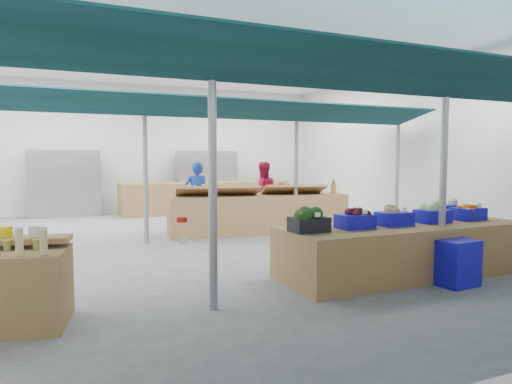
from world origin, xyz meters
TOP-DOWN VIEW (x-y plane):
  - floor at (0.00, 0.00)m, footprint 13.00×13.00m
  - hall at (0.00, 1.44)m, footprint 13.00×13.00m
  - pole_grid at (0.75, -1.75)m, footprint 10.00×4.60m
  - awnings at (0.75, -1.75)m, footprint 9.50×7.08m
  - back_shelving_left at (-2.50, 6.00)m, footprint 2.00×0.50m
  - back_shelving_right at (2.00, 6.00)m, footprint 2.00×0.50m
  - veg_counter at (2.18, -3.60)m, footprint 3.94×1.36m
  - fruit_counter at (1.69, 0.87)m, footprint 4.30×1.47m
  - far_counter at (1.82, 5.43)m, footprint 5.62×1.38m
  - crate_stack at (2.40, -4.41)m, footprint 0.57×0.42m
  - vendor_left at (0.49, 1.97)m, footprint 0.66×0.47m
  - vendor_right at (2.29, 1.97)m, footprint 0.89×0.73m
  - crate_broccoli at (0.49, -3.62)m, footprint 0.51×0.41m
  - crate_beets at (1.25, -3.61)m, footprint 0.51×0.41m
  - crate_celeriac at (1.96, -3.60)m, footprint 0.51×0.41m
  - crate_cabbage at (2.72, -3.59)m, footprint 0.51×0.41m
  - crate_carrots at (3.48, -3.58)m, footprint 0.51×0.41m
  - sparrow at (0.32, -3.76)m, footprint 0.12×0.09m
  - pole_ribbon at (-1.42, -4.22)m, footprint 0.12×0.12m
  - apple_heap_yellow at (0.69, 0.89)m, footprint 2.01×1.10m
  - apple_heap_red at (2.53, 0.68)m, footprint 1.62×1.02m
  - pineapple at (3.58, 0.56)m, footprint 0.14×0.14m
  - crate_extra at (3.48, -3.09)m, footprint 0.56×0.45m

SIDE VIEW (x-z plane):
  - floor at x=0.00m, z-range 0.00..0.00m
  - crate_stack at x=2.40m, z-range 0.00..0.64m
  - veg_counter at x=2.18m, z-range 0.00..0.76m
  - fruit_counter at x=1.69m, z-range 0.00..0.90m
  - far_counter at x=1.82m, z-range 0.00..1.00m
  - vendor_left at x=0.49m, z-range 0.00..1.69m
  - vendor_right at x=2.29m, z-range 0.00..1.69m
  - crate_carrots at x=3.48m, z-range 0.73..1.02m
  - crate_beets at x=1.25m, z-range 0.75..1.04m
  - crate_celeriac at x=1.96m, z-range 0.75..1.06m
  - crate_extra at x=3.48m, z-range 0.75..1.07m
  - crate_broccoli at x=0.49m, z-range 0.75..1.10m
  - crate_cabbage at x=2.72m, z-range 0.75..1.10m
  - back_shelving_left at x=-2.50m, z-range 0.00..2.00m
  - back_shelving_right at x=2.00m, z-range 0.00..2.00m
  - sparrow at x=0.32m, z-range 0.95..1.07m
  - apple_heap_yellow at x=0.69m, z-range 0.93..1.21m
  - apple_heap_red at x=2.53m, z-range 0.93..1.21m
  - pole_ribbon at x=-1.42m, z-range 0.94..1.22m
  - pineapple at x=3.58m, z-range 0.89..1.28m
  - pole_grid at x=0.75m, z-range 0.31..3.31m
  - hall at x=0.00m, z-range -3.85..9.15m
  - awnings at x=0.75m, z-range 2.63..2.93m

